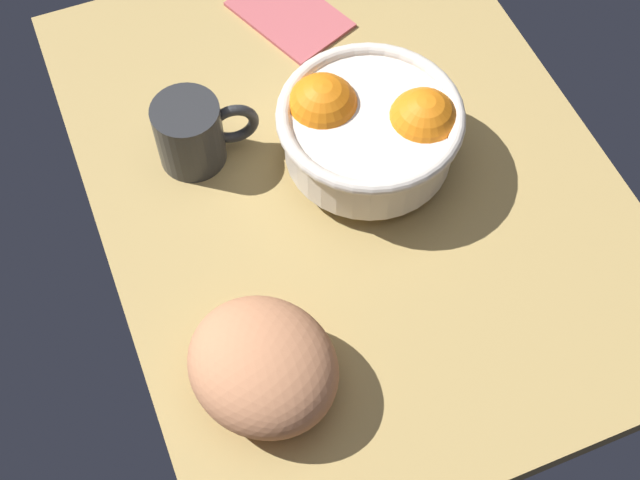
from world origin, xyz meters
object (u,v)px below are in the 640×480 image
Objects in this scene: bread_loaf at (263,366)px; napkin_folded at (289,13)px; fruit_bowl at (370,127)px; mug at (193,133)px.

napkin_folded is (-45.23, 19.74, -3.93)cm from bread_loaf.
fruit_bowl is 24.87cm from napkin_folded.
bread_loaf is 1.03× the size of napkin_folded.
fruit_bowl is 1.35× the size of bread_loaf.
bread_loaf is (20.97, -19.93, -1.55)cm from fruit_bowl.
mug is at bearing -113.79° from fruit_bowl.
fruit_bowl reaches higher than napkin_folded.
mug is (-7.81, -17.71, -1.85)cm from fruit_bowl.
bread_loaf is 1.28× the size of mug.
napkin_folded is 1.24× the size of mug.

